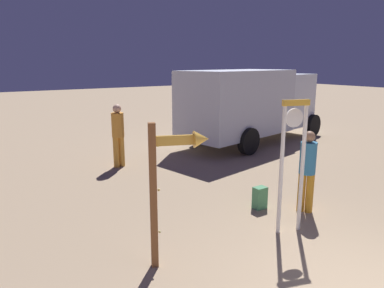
# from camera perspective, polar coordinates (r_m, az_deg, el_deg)

# --- Properties ---
(standing_clock) EXTENTS (0.49, 0.22, 2.38)m
(standing_clock) POSITION_cam_1_polar(r_m,az_deg,el_deg) (6.47, 15.67, -1.67)
(standing_clock) COLOR white
(standing_clock) RESTS_ON ground_plane
(arrow_sign) EXTENTS (0.87, 0.48, 2.18)m
(arrow_sign) POSITION_cam_1_polar(r_m,az_deg,el_deg) (5.16, -3.14, -4.30)
(arrow_sign) COLOR brown
(arrow_sign) RESTS_ON ground_plane
(person_near_clock) EXTENTS (0.32, 0.32, 1.68)m
(person_near_clock) POSITION_cam_1_polar(r_m,az_deg,el_deg) (7.56, 17.82, -3.56)
(person_near_clock) COLOR orange
(person_near_clock) RESTS_ON ground_plane
(backpack) EXTENTS (0.27, 0.24, 0.47)m
(backpack) POSITION_cam_1_polar(r_m,az_deg,el_deg) (7.71, 10.66, -8.40)
(backpack) COLOR #4C925F
(backpack) RESTS_ON ground_plane
(person_distant) EXTENTS (0.35, 0.35, 1.83)m
(person_distant) POSITION_cam_1_polar(r_m,az_deg,el_deg) (10.57, -11.65, 1.83)
(person_distant) COLOR gold
(person_distant) RESTS_ON ground_plane
(box_truck_near) EXTENTS (6.63, 3.46, 2.73)m
(box_truck_near) POSITION_cam_1_polar(r_m,az_deg,el_deg) (13.67, 9.27, 6.52)
(box_truck_near) COLOR silver
(box_truck_near) RESTS_ON ground_plane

